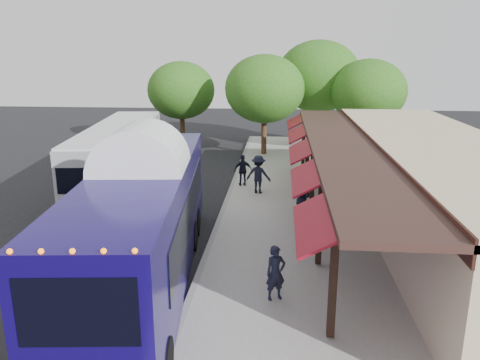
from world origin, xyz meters
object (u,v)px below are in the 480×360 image
at_px(ped_a, 276,273).
at_px(ped_b, 301,198).
at_px(city_bus, 120,154).
at_px(coach_bus, 145,218).
at_px(sign_board, 338,214).
at_px(ped_d, 258,174).
at_px(ped_c, 243,170).

relative_size(ped_a, ped_b, 0.90).
xyz_separation_m(city_bus, ped_b, (9.09, -4.30, -0.77)).
relative_size(coach_bus, sign_board, 11.42).
xyz_separation_m(ped_a, ped_d, (-0.98, 10.18, 0.15)).
xyz_separation_m(ped_b, sign_board, (1.30, -1.56, -0.14)).
relative_size(city_bus, ped_d, 6.58).
bearing_deg(coach_bus, ped_b, 44.61).
xyz_separation_m(city_bus, ped_d, (7.15, -0.90, -0.71)).
relative_size(coach_bus, ped_d, 6.56).
distance_m(city_bus, ped_a, 13.77).
bearing_deg(ped_d, city_bus, 6.49).
bearing_deg(ped_d, coach_bus, 86.17).
distance_m(ped_c, ped_d, 1.55).
bearing_deg(sign_board, ped_d, 112.10).
bearing_deg(city_bus, ped_a, -60.89).
distance_m(ped_b, sign_board, 2.04).
bearing_deg(ped_a, ped_c, 74.69).
xyz_separation_m(city_bus, ped_c, (6.29, 0.39, -0.84)).
xyz_separation_m(coach_bus, city_bus, (-4.24, 10.15, -0.28)).
distance_m(ped_a, ped_b, 6.85).
bearing_deg(ped_b, ped_c, -38.39).
bearing_deg(ped_d, ped_b, 133.33).
xyz_separation_m(coach_bus, ped_b, (4.85, 5.85, -1.05)).
bearing_deg(coach_bus, ped_a, -19.21).
xyz_separation_m(coach_bus, ped_d, (2.91, 9.25, -0.99)).
xyz_separation_m(ped_d, sign_board, (3.24, -4.97, -0.21)).
relative_size(ped_c, sign_board, 1.50).
distance_m(ped_a, sign_board, 5.69).
distance_m(ped_b, ped_d, 3.92).
bearing_deg(ped_d, ped_c, -42.50).
relative_size(ped_b, sign_board, 1.62).
bearing_deg(ped_c, ped_d, 108.69).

